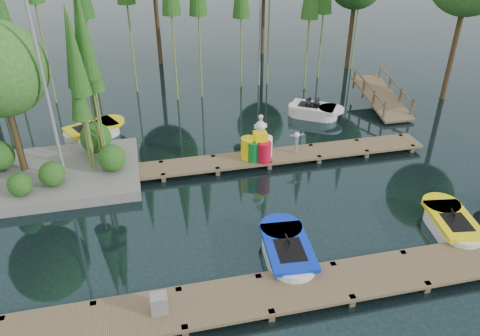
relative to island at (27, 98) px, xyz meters
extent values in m
plane|color=#192C30|center=(6.30, -3.29, -3.18)|extent=(90.00, 90.00, 0.00)
cube|color=brown|center=(6.30, -7.79, -2.93)|extent=(18.00, 1.50, 0.10)
cube|color=brown|center=(-0.15, -7.16, -3.13)|extent=(0.16, 0.16, 0.50)
cube|color=brown|center=(2.00, -7.16, -3.13)|extent=(0.16, 0.16, 0.50)
cube|color=brown|center=(4.15, -8.42, -3.13)|extent=(0.16, 0.16, 0.50)
cube|color=brown|center=(4.15, -7.16, -3.13)|extent=(0.16, 0.16, 0.50)
cube|color=brown|center=(6.30, -8.42, -3.13)|extent=(0.16, 0.16, 0.50)
cube|color=brown|center=(6.30, -7.16, -3.13)|extent=(0.16, 0.16, 0.50)
cube|color=brown|center=(8.45, -8.42, -3.13)|extent=(0.16, 0.16, 0.50)
cube|color=brown|center=(8.45, -7.16, -3.13)|extent=(0.16, 0.16, 0.50)
cube|color=brown|center=(10.60, -8.42, -3.13)|extent=(0.16, 0.16, 0.50)
cube|color=brown|center=(10.60, -7.16, -3.13)|extent=(0.16, 0.16, 0.50)
cube|color=brown|center=(12.75, -7.16, -3.13)|extent=(0.16, 0.16, 0.50)
cube|color=brown|center=(7.30, -0.79, -2.93)|extent=(15.00, 1.20, 0.10)
cube|color=brown|center=(0.20, -1.27, -3.13)|extent=(0.16, 0.16, 0.50)
cube|color=brown|center=(0.20, -0.31, -3.13)|extent=(0.16, 0.16, 0.50)
cube|color=brown|center=(2.23, -1.27, -3.13)|extent=(0.16, 0.16, 0.50)
cube|color=brown|center=(2.23, -0.31, -3.13)|extent=(0.16, 0.16, 0.50)
cube|color=brown|center=(4.26, -1.27, -3.13)|extent=(0.16, 0.16, 0.50)
cube|color=brown|center=(4.26, -0.31, -3.13)|extent=(0.16, 0.16, 0.50)
cube|color=brown|center=(6.28, -1.27, -3.13)|extent=(0.16, 0.16, 0.50)
cube|color=brown|center=(6.28, -0.31, -3.13)|extent=(0.16, 0.16, 0.50)
cube|color=brown|center=(8.31, -1.27, -3.13)|extent=(0.16, 0.16, 0.50)
cube|color=brown|center=(8.31, -0.31, -3.13)|extent=(0.16, 0.16, 0.50)
cube|color=brown|center=(10.34, -1.27, -3.13)|extent=(0.16, 0.16, 0.50)
cube|color=brown|center=(10.34, -0.31, -3.13)|extent=(0.16, 0.16, 0.50)
cube|color=brown|center=(12.37, -1.27, -3.13)|extent=(0.16, 0.16, 0.50)
cube|color=brown|center=(12.37, -0.31, -3.13)|extent=(0.16, 0.16, 0.50)
cube|color=brown|center=(14.40, -1.27, -3.13)|extent=(0.16, 0.16, 0.50)
cube|color=brown|center=(14.40, -0.31, -3.13)|extent=(0.16, 0.16, 0.50)
cube|color=slate|center=(0.30, -0.29, -3.00)|extent=(6.20, 4.20, 0.42)
sphere|color=#2A5F1E|center=(0.50, -1.29, -2.34)|extent=(0.90, 0.90, 0.90)
sphere|color=#2A5F1E|center=(1.90, 0.91, -2.19)|extent=(1.20, 1.20, 1.20)
sphere|color=#2A5F1E|center=(-0.50, -1.69, -2.39)|extent=(0.80, 0.80, 0.80)
sphere|color=#2A5F1E|center=(2.50, -0.69, -2.29)|extent=(1.00, 1.00, 1.00)
cylinder|color=#3D2E1A|center=(-0.70, 0.11, -1.18)|extent=(0.24, 0.24, 3.60)
cylinder|color=olive|center=(2.04, 0.27, -0.22)|extent=(0.07, 0.07, 5.93)
cone|color=#2A5F1E|center=(2.04, 0.27, 1.86)|extent=(0.70, 0.70, 2.97)
cylinder|color=olive|center=(1.73, 0.11, -0.35)|extent=(0.07, 0.07, 5.66)
cone|color=#2A5F1E|center=(1.73, 0.11, 1.63)|extent=(0.70, 0.70, 2.83)
cylinder|color=olive|center=(2.23, 0.30, -0.57)|extent=(0.07, 0.07, 5.22)
cone|color=#2A5F1E|center=(2.23, 0.30, 1.26)|extent=(0.70, 0.70, 2.61)
cylinder|color=olive|center=(1.85, -0.51, -0.42)|extent=(0.07, 0.07, 5.53)
cone|color=#2A5F1E|center=(1.85, -0.51, 1.52)|extent=(0.70, 0.70, 2.76)
cylinder|color=olive|center=(1.71, -0.39, -1.18)|extent=(0.07, 0.07, 4.01)
cone|color=#2A5F1E|center=(1.71, -0.39, 0.23)|extent=(0.70, 0.70, 2.01)
cylinder|color=olive|center=(2.17, 0.16, -0.13)|extent=(0.07, 0.07, 6.11)
cone|color=#2A5F1E|center=(2.17, 0.16, 2.01)|extent=(0.70, 0.70, 3.05)
cylinder|color=#3D2E1A|center=(19.04, 3.61, -0.15)|extent=(0.26, 0.26, 6.06)
cylinder|color=#3D2E1A|center=(16.28, 9.35, -0.67)|extent=(0.26, 0.26, 5.02)
cylinder|color=#3D2E1A|center=(12.04, 13.41, -0.53)|extent=(0.26, 0.26, 5.31)
cylinder|color=#3D2E1A|center=(5.30, 12.74, 0.05)|extent=(0.26, 0.26, 6.46)
cylinder|color=#3D2E1A|center=(0.88, 12.71, 0.24)|extent=(0.26, 0.26, 6.85)
cylinder|color=olive|center=(-1.86, 6.94, 0.55)|extent=(0.09, 0.09, 7.48)
cylinder|color=olive|center=(-0.41, 7.53, 1.65)|extent=(0.09, 0.09, 9.66)
cylinder|color=olive|center=(1.62, 8.54, 0.66)|extent=(0.09, 0.09, 7.69)
cylinder|color=olive|center=(3.67, 8.19, 1.31)|extent=(0.09, 0.09, 8.99)
cylinder|color=olive|center=(5.66, 6.58, 1.03)|extent=(0.09, 0.09, 8.44)
cylinder|color=olive|center=(6.95, 6.71, 0.93)|extent=(0.09, 0.09, 8.22)
cylinder|color=olive|center=(9.25, 7.58, 0.52)|extent=(0.09, 0.09, 7.41)
cylinder|color=olive|center=(12.54, 6.54, 0.52)|extent=(0.09, 0.09, 7.40)
cylinder|color=olive|center=(13.93, 8.13, 0.39)|extent=(0.09, 0.09, 7.14)
cylinder|color=gray|center=(0.80, -0.79, 0.32)|extent=(0.12, 0.12, 7.00)
cylinder|color=gray|center=(10.30, 7.71, 0.32)|extent=(0.12, 0.12, 7.00)
cube|color=brown|center=(15.30, 3.21, -2.63)|extent=(1.50, 3.94, 0.95)
cube|color=brown|center=(14.60, 1.61, -2.59)|extent=(0.08, 0.08, 0.90)
cube|color=brown|center=(14.60, 2.71, -2.48)|extent=(0.08, 0.08, 0.90)
cube|color=brown|center=(14.60, 3.81, -2.37)|extent=(0.08, 0.08, 0.90)
cube|color=brown|center=(14.60, 4.91, -2.26)|extent=(0.08, 0.08, 0.90)
cube|color=brown|center=(14.60, 3.21, -2.03)|extent=(0.06, 3.54, 0.83)
cube|color=brown|center=(16.00, 1.61, -2.59)|extent=(0.08, 0.08, 0.90)
cube|color=brown|center=(16.00, 2.71, -2.48)|extent=(0.08, 0.08, 0.90)
cube|color=brown|center=(16.00, 3.81, -2.37)|extent=(0.08, 0.08, 0.90)
cube|color=brown|center=(16.00, 4.91, -2.26)|extent=(0.08, 0.08, 0.90)
cube|color=brown|center=(16.00, 3.21, -2.03)|extent=(0.06, 3.54, 0.83)
cube|color=white|center=(7.36, -6.46, -2.98)|extent=(1.35, 1.36, 0.57)
cylinder|color=white|center=(7.41, -5.83, -2.98)|extent=(1.35, 1.35, 0.57)
cylinder|color=white|center=(7.31, -7.08, -2.98)|extent=(1.35, 1.35, 0.57)
cube|color=#0828D1|center=(7.36, -6.46, -2.66)|extent=(1.45, 2.27, 0.15)
cylinder|color=#0828D1|center=(7.43, -5.54, -2.66)|extent=(1.37, 1.37, 0.15)
cube|color=black|center=(7.34, -6.66, -2.62)|extent=(0.86, 1.09, 0.06)
torus|color=black|center=(7.37, -6.30, -2.45)|extent=(0.18, 0.30, 0.28)
cube|color=white|center=(12.74, -6.35, -2.99)|extent=(1.34, 1.35, 0.54)
cylinder|color=white|center=(12.83, -5.76, -2.99)|extent=(1.34, 1.34, 0.54)
cylinder|color=white|center=(12.66, -6.93, -2.99)|extent=(1.34, 1.34, 0.54)
cube|color=yellow|center=(12.74, -6.35, -2.69)|extent=(1.49, 2.20, 0.14)
cylinder|color=yellow|center=(12.87, -5.50, -2.69)|extent=(1.36, 1.36, 0.14)
cube|color=black|center=(12.72, -6.54, -2.65)|extent=(0.86, 1.07, 0.06)
torus|color=black|center=(12.77, -6.20, -2.50)|extent=(0.18, 0.29, 0.26)
cube|color=white|center=(1.57, 3.01, -2.98)|extent=(1.64, 1.64, 0.56)
cylinder|color=white|center=(2.11, 3.29, -2.98)|extent=(1.63, 1.63, 0.56)
cylinder|color=white|center=(1.02, 2.73, -2.98)|extent=(1.63, 1.63, 0.56)
cube|color=yellow|center=(1.57, 3.01, -2.68)|extent=(2.44, 2.06, 0.14)
cylinder|color=yellow|center=(2.36, 3.41, -2.68)|extent=(1.66, 1.66, 0.14)
cube|color=black|center=(1.39, 2.92, -2.63)|extent=(1.23, 1.12, 0.06)
torus|color=black|center=(1.70, 3.08, -2.48)|extent=(0.32, 0.26, 0.27)
imported|color=#1E1E2D|center=(1.34, 2.89, -2.39)|extent=(0.54, 0.49, 0.99)
cube|color=white|center=(11.68, 3.02, -2.99)|extent=(1.63, 1.63, 0.54)
cylinder|color=white|center=(12.18, 2.69, -2.99)|extent=(1.63, 1.63, 0.54)
cylinder|color=white|center=(11.19, 3.34, -2.99)|extent=(1.63, 1.63, 0.54)
cube|color=white|center=(11.68, 3.02, -2.69)|extent=(2.37, 2.13, 0.14)
cylinder|color=white|center=(12.40, 2.54, -2.69)|extent=(1.66, 1.66, 0.14)
cube|color=black|center=(11.52, 3.12, -2.65)|extent=(1.21, 1.14, 0.06)
torus|color=black|center=(11.81, 2.94, -2.50)|extent=(0.31, 0.27, 0.26)
imported|color=#1E1E2D|center=(11.48, 3.15, -2.45)|extent=(0.49, 0.46, 0.88)
imported|color=#1E1E2D|center=(11.95, 3.25, -2.51)|extent=(0.38, 0.35, 0.67)
cube|color=gray|center=(3.62, -7.79, -2.63)|extent=(0.42, 0.35, 0.51)
cylinder|color=yellow|center=(7.59, -0.79, -2.45)|extent=(0.58, 0.58, 0.87)
cylinder|color=#0D7727|center=(7.76, -0.98, -2.49)|extent=(0.53, 0.53, 0.80)
cylinder|color=white|center=(8.29, -0.71, -2.49)|extent=(0.53, 0.53, 0.80)
cylinder|color=red|center=(8.12, -1.16, -2.49)|extent=(0.53, 0.53, 0.80)
cube|color=yellow|center=(8.03, -0.89, -1.93)|extent=(0.49, 0.49, 0.31)
sphere|color=white|center=(8.03, -0.89, -1.51)|extent=(0.39, 0.39, 0.39)
cylinder|color=white|center=(8.03, -0.89, -1.29)|extent=(0.09, 0.09, 0.27)
sphere|color=white|center=(8.03, -0.89, -1.14)|extent=(0.18, 0.18, 0.18)
cone|color=#E2550B|center=(8.03, -1.07, -1.16)|extent=(0.09, 0.27, 0.09)
cube|color=white|center=(8.03, -0.89, -1.51)|extent=(0.49, 0.05, 0.16)
cylinder|color=gray|center=(9.53, -0.79, -2.55)|extent=(0.11, 0.11, 0.67)
sphere|color=white|center=(9.53, -0.79, -2.10)|extent=(0.22, 0.22, 0.22)
cube|color=gray|center=(9.53, -0.79, -2.10)|extent=(0.56, 0.04, 0.04)
cone|color=#E2550B|center=(9.53, -0.92, -2.10)|extent=(0.04, 0.11, 0.04)
camera|label=1|loc=(3.71, -16.17, 5.99)|focal=35.00mm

